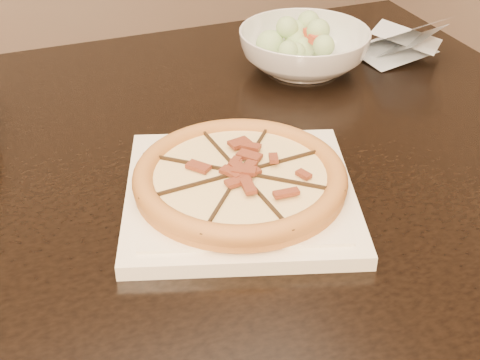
{
  "coord_description": "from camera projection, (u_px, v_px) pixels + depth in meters",
  "views": [
    {
      "loc": [
        -0.1,
        -0.77,
        1.22
      ],
      "look_at": [
        0.2,
        -0.19,
        0.78
      ],
      "focal_mm": 50.0,
      "sensor_mm": 36.0,
      "label": 1
    }
  ],
  "objects": [
    {
      "name": "salad",
      "position": [
        305.0,
        20.0,
        1.07
      ],
      "size": [
        0.1,
        0.11,
        0.04
      ],
      "color": "#A8C780",
      "rests_on": "salad_bowl"
    },
    {
      "name": "dining_table",
      "position": [
        115.0,
        236.0,
        0.91
      ],
      "size": [
        1.47,
        1.03,
        0.75
      ],
      "color": "black",
      "rests_on": "floor"
    },
    {
      "name": "pizza",
      "position": [
        240.0,
        177.0,
        0.78
      ],
      "size": [
        0.25,
        0.25,
        0.03
      ],
      "color": "#AF7123",
      "rests_on": "plate"
    },
    {
      "name": "cling_film",
      "position": [
        393.0,
        40.0,
        1.16
      ],
      "size": [
        0.2,
        0.19,
        0.05
      ],
      "primitive_type": null,
      "rotation": [
        0.0,
        0.0,
        -0.4
      ],
      "color": "white",
      "rests_on": "dining_table"
    },
    {
      "name": "salad_bowl",
      "position": [
        304.0,
        50.0,
        1.1
      ],
      "size": [
        0.28,
        0.28,
        0.07
      ],
      "primitive_type": "imported",
      "rotation": [
        0.0,
        0.0,
        -0.4
      ],
      "color": "white",
      "rests_on": "dining_table"
    },
    {
      "name": "plate",
      "position": [
        240.0,
        194.0,
        0.8
      ],
      "size": [
        0.36,
        0.36,
        0.02
      ],
      "color": "white",
      "rests_on": "dining_table"
    }
  ]
}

